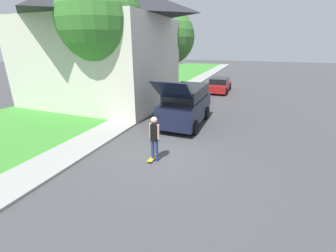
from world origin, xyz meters
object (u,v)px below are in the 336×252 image
suv_parked (186,105)px  skateboard (153,157)px  lawn_tree_far (168,37)px  skateboarder (154,137)px  car_down_street (219,85)px  lawn_tree_near (100,20)px

suv_parked → skateboard: suv_parked is taller
lawn_tree_far → skateboarder: size_ratio=3.95×
car_down_street → skateboard: size_ratio=5.47×
lawn_tree_far → skateboard: 13.71m
skateboard → car_down_street: bearing=89.3°
skateboard → lawn_tree_far: bearing=108.8°
car_down_street → skateboard: bearing=-90.7°
lawn_tree_near → skateboard: 8.71m
lawn_tree_near → suv_parked: size_ratio=1.54×
lawn_tree_near → lawn_tree_far: 7.92m
suv_parked → skateboarder: suv_parked is taller
lawn_tree_near → skateboard: lawn_tree_near is taller
car_down_street → skateboarder: size_ratio=2.44×
lawn_tree_far → suv_parked: 9.41m
car_down_street → skateboard: 14.82m
suv_parked → skateboarder: size_ratio=2.85×
lawn_tree_near → suv_parked: bearing=2.5°
suv_parked → skateboarder: (0.16, -4.61, -0.12)m
skateboarder → lawn_tree_far: bearing=109.1°
suv_parked → car_down_street: bearing=88.6°
lawn_tree_near → car_down_street: lawn_tree_near is taller
suv_parked → skateboard: bearing=-89.3°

